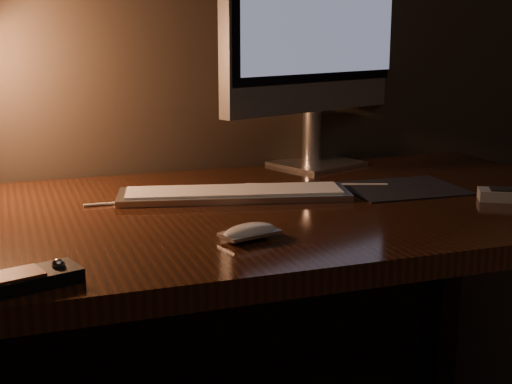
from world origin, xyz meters
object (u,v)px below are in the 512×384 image
object	(u,v)px
desk	(207,263)
media_remote	(17,281)
keyboard	(234,193)
mouse	(250,234)
monitor	(321,13)

from	to	relation	value
desk	media_remote	bearing A→B (deg)	-133.16
keyboard	mouse	distance (m)	0.29
desk	media_remote	distance (m)	0.55
desk	mouse	distance (m)	0.31
desk	keyboard	distance (m)	0.15
desk	mouse	bearing A→B (deg)	-91.11
desk	monitor	xyz separation A→B (m)	(0.36, 0.26, 0.49)
monitor	desk	bearing A→B (deg)	-165.80
keyboard	monitor	bearing A→B (deg)	53.68
desk	mouse	xyz separation A→B (m)	(-0.01, -0.28, 0.14)
keyboard	mouse	world-z (taller)	mouse
keyboard	mouse	size ratio (longest dim) A/B	4.83
media_remote	monitor	bearing A→B (deg)	24.81
monitor	keyboard	size ratio (longest dim) A/B	1.35
keyboard	mouse	bearing A→B (deg)	-89.60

